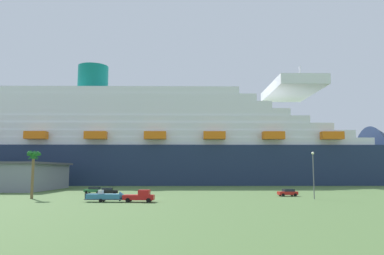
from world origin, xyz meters
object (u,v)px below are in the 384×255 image
at_px(cruise_ship, 158,147).
at_px(parked_car_green_wagon, 94,190).
at_px(palm_tree, 33,160).
at_px(parked_car_black_coupe, 108,191).
at_px(parked_car_red_hatchback, 288,192).
at_px(pickup_truck, 140,196).
at_px(small_boat_on_trailer, 108,197).
at_px(street_lamp, 313,169).

bearing_deg(cruise_ship, parked_car_green_wagon, -100.44).
bearing_deg(palm_tree, parked_car_black_coupe, 44.24).
bearing_deg(parked_car_green_wagon, parked_car_red_hatchback, -13.09).
xyz_separation_m(cruise_ship, pickup_truck, (3.67, -85.65, -14.19)).
bearing_deg(small_boat_on_trailer, street_lamp, 8.41).
bearing_deg(cruise_ship, parked_car_red_hatchback, -63.86).
distance_m(cruise_ship, parked_car_red_hatchback, 80.07).
relative_size(small_boat_on_trailer, parked_car_green_wagon, 1.79).
height_order(pickup_truck, parked_car_black_coupe, pickup_truck).
bearing_deg(cruise_ship, small_boat_on_trailer, -91.54).
xyz_separation_m(cruise_ship, small_boat_on_trailer, (-2.30, -85.30, -14.28)).
distance_m(palm_tree, street_lamp, 57.09).
relative_size(parked_car_green_wagon, parked_car_red_hatchback, 1.08).
height_order(parked_car_black_coupe, parked_car_green_wagon, same).
xyz_separation_m(parked_car_black_coupe, parked_car_green_wagon, (-4.55, 4.91, -0.00)).
xyz_separation_m(cruise_ship, parked_car_green_wagon, (-11.07, -60.06, -14.40)).
distance_m(pickup_truck, palm_tree, 25.35).
xyz_separation_m(pickup_truck, parked_car_red_hatchback, (31.03, 14.95, -0.21)).
bearing_deg(street_lamp, palm_tree, 178.07).
relative_size(palm_tree, parked_car_red_hatchback, 2.18).
xyz_separation_m(street_lamp, parked_car_black_coupe, (-44.20, 14.42, -5.19)).
relative_size(parked_car_black_coupe, parked_car_red_hatchback, 1.06).
xyz_separation_m(street_lamp, parked_car_green_wagon, (-48.75, 19.32, -5.19)).
distance_m(palm_tree, parked_car_green_wagon, 20.50).
relative_size(cruise_ship, parked_car_red_hatchback, 50.16).
xyz_separation_m(pickup_truck, parked_car_black_coupe, (-10.19, 20.68, -0.21)).
bearing_deg(cruise_ship, palm_tree, -104.02).
bearing_deg(parked_car_black_coupe, parked_car_green_wagon, 132.84).
height_order(palm_tree, parked_car_red_hatchback, palm_tree).
relative_size(cruise_ship, street_lamp, 23.69).
distance_m(cruise_ship, small_boat_on_trailer, 86.51).
bearing_deg(palm_tree, parked_car_red_hatchback, 7.13).
bearing_deg(palm_tree, parked_car_green_wagon, 64.56).
distance_m(pickup_truck, parked_car_black_coupe, 23.06).
bearing_deg(street_lamp, small_boat_on_trailer, -171.59).
bearing_deg(pickup_truck, parked_car_red_hatchback, 25.72).
bearing_deg(parked_car_green_wagon, palm_tree, -115.44).
relative_size(pickup_truck, street_lamp, 0.60).
bearing_deg(small_boat_on_trailer, pickup_truck, -3.42).
xyz_separation_m(cruise_ship, street_lamp, (37.68, -79.39, -9.21)).
height_order(pickup_truck, small_boat_on_trailer, pickup_truck).
distance_m(street_lamp, parked_car_red_hatchback, 10.54).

